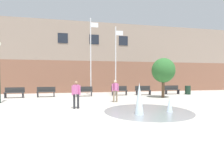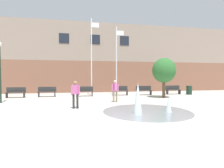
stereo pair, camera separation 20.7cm
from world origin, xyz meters
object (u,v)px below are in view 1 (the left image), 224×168
at_px(park_bench_under_left_flagpole, 84,91).
at_px(trash_can, 188,90).
at_px(park_bench_center, 119,90).
at_px(street_tree_near_building, 163,70).
at_px(park_bench_left_of_flagpoles, 46,92).
at_px(park_bench_far_left, 14,92).
at_px(adult_in_red, 76,93).
at_px(park_bench_under_right_flagpole, 143,90).
at_px(park_bench_near_trashcan, 172,90).
at_px(teen_by_trashcan, 115,89).
at_px(flagpole_right, 116,59).
at_px(flagpole_left, 91,55).

height_order(park_bench_under_left_flagpole, trash_can, park_bench_under_left_flagpole).
bearing_deg(park_bench_center, street_tree_near_building, -38.99).
xyz_separation_m(park_bench_left_of_flagpoles, trash_can, (14.06, -0.64, -0.03)).
distance_m(park_bench_far_left, park_bench_left_of_flagpoles, 2.58).
bearing_deg(park_bench_left_of_flagpoles, adult_in_red, -67.86).
xyz_separation_m(park_bench_center, park_bench_under_right_flagpole, (2.44, -0.17, 0.00)).
height_order(park_bench_near_trashcan, street_tree_near_building, street_tree_near_building).
height_order(park_bench_under_left_flagpole, teen_by_trashcan, teen_by_trashcan).
bearing_deg(street_tree_near_building, park_bench_near_trashcan, 47.28).
distance_m(park_bench_far_left, trash_can, 16.65).
distance_m(adult_in_red, flagpole_right, 8.45).
distance_m(adult_in_red, street_tree_near_building, 8.56).
bearing_deg(flagpole_right, street_tree_near_building, -41.07).
distance_m(park_bench_left_of_flagpoles, trash_can, 14.08).
height_order(park_bench_left_of_flagpoles, trash_can, park_bench_left_of_flagpoles).
relative_size(park_bench_near_trashcan, adult_in_red, 1.01).
bearing_deg(park_bench_under_left_flagpole, park_bench_under_right_flagpole, 0.25).
distance_m(adult_in_red, trash_can, 12.85).
xyz_separation_m(adult_in_red, teen_by_trashcan, (2.77, 2.04, 0.00)).
xyz_separation_m(park_bench_left_of_flagpoles, street_tree_near_building, (10.17, -2.68, 1.90)).
bearing_deg(park_bench_under_left_flagpole, trash_can, -2.34).
xyz_separation_m(park_bench_far_left, teen_by_trashcan, (8.01, -4.31, 0.45)).
bearing_deg(adult_in_red, park_bench_far_left, 77.03).
height_order(flagpole_left, street_tree_near_building, flagpole_left).
bearing_deg(trash_can, park_bench_under_left_flagpole, 177.66).
relative_size(park_bench_left_of_flagpoles, teen_by_trashcan, 1.01).
height_order(park_bench_left_of_flagpoles, flagpole_right, flagpole_right).
bearing_deg(flagpole_left, teen_by_trashcan, -75.14).
xyz_separation_m(park_bench_far_left, trash_can, (16.64, -0.45, -0.03)).
bearing_deg(park_bench_under_left_flagpole, park_bench_near_trashcan, 0.94).
height_order(park_bench_under_right_flagpole, park_bench_near_trashcan, same).
height_order(park_bench_far_left, park_bench_center, same).
relative_size(park_bench_under_right_flagpole, teen_by_trashcan, 1.01).
xyz_separation_m(teen_by_trashcan, flagpole_left, (-1.30, 4.89, 3.05)).
bearing_deg(park_bench_under_right_flagpole, street_tree_near_building, -71.17).
bearing_deg(trash_can, park_bench_center, 175.02).
xyz_separation_m(flagpole_left, flagpole_right, (2.50, -0.00, -0.33)).
height_order(adult_in_red, flagpole_left, flagpole_left).
bearing_deg(park_bench_far_left, flagpole_right, 3.64).
height_order(park_bench_near_trashcan, adult_in_red, adult_in_red).
distance_m(teen_by_trashcan, flagpole_left, 5.91).
bearing_deg(trash_can, park_bench_near_trashcan, 158.33).
distance_m(park_bench_under_right_flagpole, teen_by_trashcan, 5.82).
relative_size(park_bench_center, park_bench_under_right_flagpole, 1.00).
distance_m(park_bench_under_left_flagpole, trash_can, 10.66).
bearing_deg(trash_can, teen_by_trashcan, -155.92).
bearing_deg(park_bench_under_right_flagpole, park_bench_under_left_flagpole, -179.75).
distance_m(park_bench_under_left_flagpole, flagpole_right, 4.56).
height_order(teen_by_trashcan, street_tree_near_building, street_tree_near_building).
bearing_deg(flagpole_right, teen_by_trashcan, -103.78).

